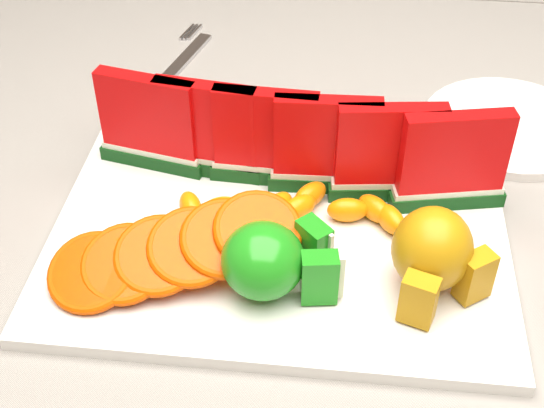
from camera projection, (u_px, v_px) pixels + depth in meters
table at (322, 319)px, 0.74m from camera, size 1.40×0.90×0.75m
tablecloth at (324, 274)px, 0.70m from camera, size 1.53×1.03×0.20m
platter at (280, 232)px, 0.68m from camera, size 0.40×0.30×0.01m
apple_cluster at (272, 261)px, 0.59m from camera, size 0.11×0.09×0.06m
pear_cluster at (434, 254)px, 0.59m from camera, size 0.08×0.09×0.07m
side_plate at (509, 126)px, 0.80m from camera, size 0.21×0.21×0.01m
fork at (178, 64)px, 0.91m from camera, size 0.06×0.19×0.00m
watermelon_row at (296, 143)px, 0.69m from camera, size 0.39×0.07×0.10m
orange_fan_front at (175, 251)px, 0.61m from camera, size 0.22×0.13×0.06m
orange_fan_back at (249, 125)px, 0.76m from camera, size 0.23×0.09×0.04m
tangerine_segments at (294, 208)px, 0.67m from camera, size 0.21×0.07×0.02m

